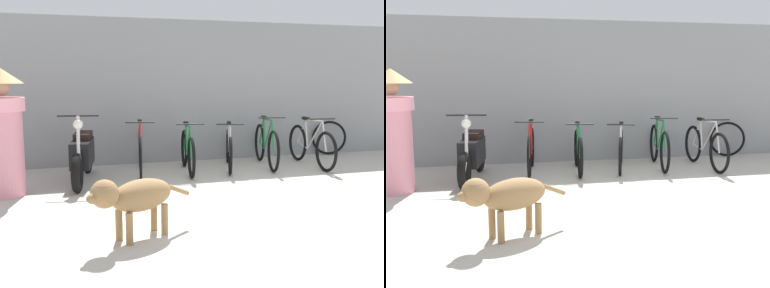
# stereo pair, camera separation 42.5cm
# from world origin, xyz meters

# --- Properties ---
(ground_plane) EXTENTS (60.00, 60.00, 0.00)m
(ground_plane) POSITION_xyz_m (0.00, 0.00, 0.00)
(ground_plane) COLOR #B7B2A5
(shop_wall_back) EXTENTS (9.27, 0.20, 2.63)m
(shop_wall_back) POSITION_xyz_m (0.00, 3.61, 1.32)
(shop_wall_back) COLOR gray
(shop_wall_back) RESTS_ON ground
(bicycle_0) EXTENTS (0.46, 1.77, 0.90)m
(bicycle_0) POSITION_xyz_m (-1.57, 2.65, 0.38)
(bicycle_0) COLOR black
(bicycle_0) RESTS_ON ground
(bicycle_1) EXTENTS (0.46, 1.62, 0.86)m
(bicycle_1) POSITION_xyz_m (-0.78, 2.53, 0.35)
(bicycle_1) COLOR black
(bicycle_1) RESTS_ON ground
(bicycle_2) EXTENTS (0.64, 1.64, 0.83)m
(bicycle_2) POSITION_xyz_m (-0.00, 2.62, 0.34)
(bicycle_2) COLOR black
(bicycle_2) RESTS_ON ground
(bicycle_3) EXTENTS (0.51, 1.73, 0.92)m
(bicycle_3) POSITION_xyz_m (0.71, 2.63, 0.38)
(bicycle_3) COLOR black
(bicycle_3) RESTS_ON ground
(bicycle_4) EXTENTS (0.46, 1.76, 0.89)m
(bicycle_4) POSITION_xyz_m (1.50, 2.43, 0.36)
(bicycle_4) COLOR black
(bicycle_4) RESTS_ON ground
(motorcycle) EXTENTS (0.58, 1.86, 1.06)m
(motorcycle) POSITION_xyz_m (-2.52, 2.27, 0.41)
(motorcycle) COLOR black
(motorcycle) RESTS_ON ground
(stray_dog) EXTENTS (1.15, 0.68, 0.66)m
(stray_dog) POSITION_xyz_m (-2.14, -0.39, 0.44)
(stray_dog) COLOR #997247
(stray_dog) RESTS_ON ground
(person_in_robes) EXTENTS (0.74, 0.74, 1.71)m
(person_in_robes) POSITION_xyz_m (-3.54, 1.74, 0.89)
(person_in_robes) COLOR pink
(person_in_robes) RESTS_ON ground
(spare_tire_left) EXTENTS (0.68, 0.26, 0.70)m
(spare_tire_left) POSITION_xyz_m (2.48, 3.36, 0.35)
(spare_tire_left) COLOR black
(spare_tire_left) RESTS_ON ground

